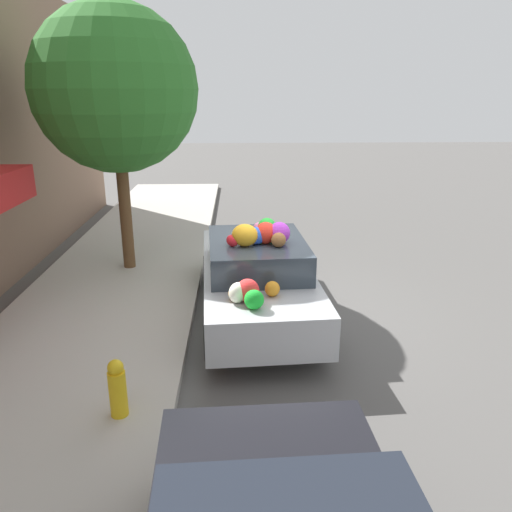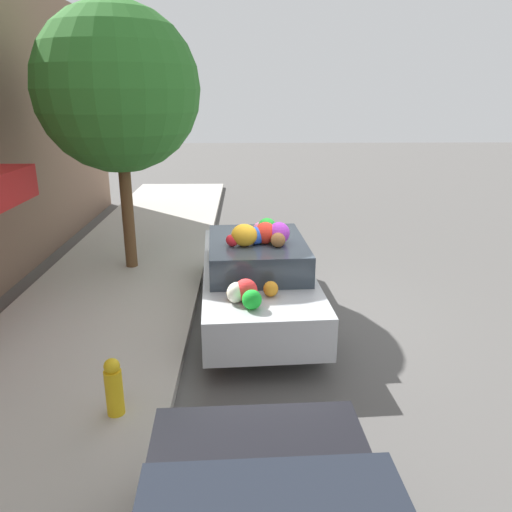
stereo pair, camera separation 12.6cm
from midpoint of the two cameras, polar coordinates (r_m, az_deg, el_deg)
The scene contains 5 objects.
ground_plane at distance 8.61m, azimuth 0.71°, elevation -6.82°, with size 60.00×60.00×0.00m, color #565451.
sidewalk_curb at distance 8.91m, azimuth -17.03°, elevation -6.25°, with size 24.00×3.20×0.15m.
street_tree at distance 10.27m, azimuth -15.19°, elevation 17.89°, with size 3.14×3.14×5.12m.
fire_hydrant at distance 6.00m, azimuth -15.34°, elevation -14.23°, with size 0.20×0.20×0.70m.
art_car at distance 8.25m, azimuth 0.46°, elevation -2.19°, with size 4.48×1.99×1.75m.
Camera 2 is at (-7.79, 0.20, 3.66)m, focal length 35.00 mm.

